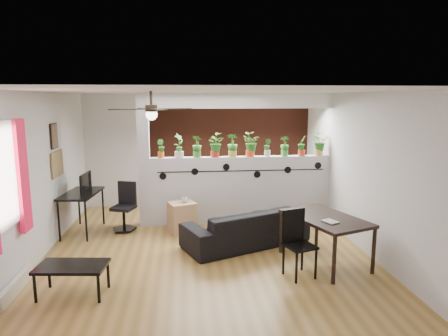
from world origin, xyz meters
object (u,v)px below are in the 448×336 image
potted_plant_3 (215,144)px  cup (185,200)px  potted_plant_0 (161,148)px  office_chair (125,210)px  potted_plant_4 (233,145)px  folding_chair (297,237)px  computer_desk (81,196)px  potted_plant_5 (250,144)px  coffee_table (72,268)px  potted_plant_7 (285,145)px  potted_plant_2 (197,146)px  potted_plant_9 (319,143)px  dining_table (325,222)px  cube_shelf (182,217)px  potted_plant_1 (179,145)px  potted_plant_6 (267,147)px  sofa (246,227)px  potted_plant_8 (302,145)px  ceiling_fan (151,111)px

potted_plant_3 → cup: (-0.61, -0.51, -0.97)m
potted_plant_0 → office_chair: 1.37m
potted_plant_4 → cup: (-0.96, -0.51, -0.97)m
potted_plant_4 → folding_chair: potted_plant_4 is taller
computer_desk → office_chair: (0.78, 0.05, -0.30)m
potted_plant_3 → potted_plant_5: bearing=0.0°
coffee_table → potted_plant_7: bearing=39.3°
potted_plant_3 → potted_plant_5: potted_plant_5 is taller
potted_plant_2 → potted_plant_9: (2.46, 0.00, 0.02)m
potted_plant_7 → folding_chair: potted_plant_7 is taller
cup → coffee_table: cup is taller
coffee_table → office_chair: bearing=83.1°
potted_plant_9 → office_chair: 4.04m
potted_plant_7 → dining_table: bearing=-87.3°
potted_plant_0 → coffee_table: bearing=-109.5°
potted_plant_3 → dining_table: size_ratio=0.31×
potted_plant_3 → potted_plant_9: bearing=0.0°
cube_shelf → office_chair: office_chair is taller
potted_plant_4 → coffee_table: bearing=-130.4°
potted_plant_1 → potted_plant_6: potted_plant_1 is taller
potted_plant_4 → potted_plant_6: potted_plant_4 is taller
potted_plant_6 → potted_plant_9: bearing=-0.0°
potted_plant_4 → cube_shelf: bearing=-153.4°
cube_shelf → office_chair: size_ratio=0.63×
cup → sofa: bearing=-35.8°
potted_plant_8 → potted_plant_3: bearing=180.0°
ceiling_fan → potted_plant_5: size_ratio=2.49×
ceiling_fan → potted_plant_2: size_ratio=2.78×
potted_plant_7 → dining_table: 2.34m
cube_shelf → computer_desk: computer_desk is taller
potted_plant_1 → potted_plant_4: potted_plant_1 is taller
potted_plant_2 → coffee_table: size_ratio=0.47×
potted_plant_3 → folding_chair: bearing=-69.2°
coffee_table → potted_plant_2: bearing=59.0°
potted_plant_5 → folding_chair: (0.26, -2.52, -1.04)m
folding_chair → cup: bearing=127.9°
potted_plant_3 → potted_plant_9: 2.11m
ceiling_fan → cup: (0.46, 1.29, -1.69)m
potted_plant_4 → cube_shelf: size_ratio=0.80×
cup → office_chair: office_chair is taller
potted_plant_0 → potted_plant_4: size_ratio=0.79×
potted_plant_9 → dining_table: (-0.60, -2.16, -0.94)m
ceiling_fan → potted_plant_7: ceiling_fan is taller
potted_plant_9 → folding_chair: potted_plant_9 is taller
potted_plant_3 → computer_desk: size_ratio=0.42×
potted_plant_6 → cup: size_ratio=2.81×
potted_plant_5 → potted_plant_6: 0.36m
potted_plant_7 → potted_plant_9: 0.70m
potted_plant_0 → office_chair: size_ratio=0.40×
potted_plant_1 → folding_chair: (1.66, -2.52, -1.04)m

